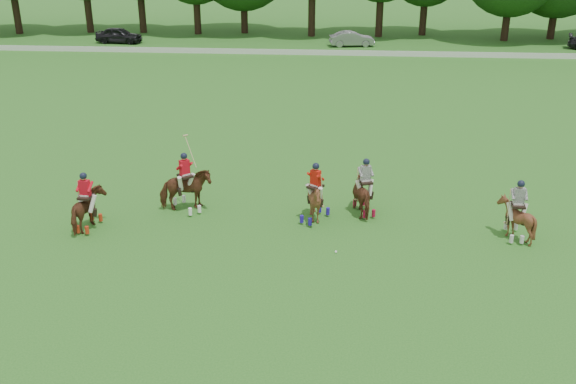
# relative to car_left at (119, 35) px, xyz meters

# --- Properties ---
(ground) EXTENTS (180.00, 180.00, 0.00)m
(ground) POSITION_rel_car_left_xyz_m (17.86, -42.50, -0.73)
(ground) COLOR #22621C
(ground) RESTS_ON ground
(boundary_rail) EXTENTS (120.00, 0.10, 0.44)m
(boundary_rail) POSITION_rel_car_left_xyz_m (17.86, -4.50, -0.51)
(boundary_rail) COLOR white
(boundary_rail) RESTS_ON ground
(car_left) EXTENTS (4.41, 2.08, 1.46)m
(car_left) POSITION_rel_car_left_xyz_m (0.00, 0.00, 0.00)
(car_left) COLOR black
(car_left) RESTS_ON ground
(car_mid) EXTENTS (4.24, 2.04, 1.34)m
(car_mid) POSITION_rel_car_left_xyz_m (21.76, 0.00, -0.06)
(car_mid) COLOR gray
(car_mid) RESTS_ON ground
(polo_red_a) EXTENTS (1.11, 1.82, 2.20)m
(polo_red_a) POSITION_rel_car_left_xyz_m (11.73, -39.03, 0.05)
(polo_red_a) COLOR #522515
(polo_red_a) RESTS_ON ground
(polo_red_b) EXTENTS (2.18, 2.16, 2.91)m
(polo_red_b) POSITION_rel_car_left_xyz_m (14.93, -37.13, 0.13)
(polo_red_b) COLOR #522515
(polo_red_b) RESTS_ON ground
(polo_red_c) EXTENTS (1.87, 1.91, 2.30)m
(polo_red_c) POSITION_rel_car_left_xyz_m (19.95, -37.65, 0.10)
(polo_red_c) COLOR #522515
(polo_red_c) RESTS_ON ground
(polo_stripe_a) EXTENTS (1.34, 1.95, 2.23)m
(polo_stripe_a) POSITION_rel_car_left_xyz_m (21.82, -36.83, 0.07)
(polo_stripe_a) COLOR #522515
(polo_stripe_a) RESTS_ON ground
(polo_stripe_b) EXTENTS (1.26, 1.40, 2.20)m
(polo_stripe_b) POSITION_rel_car_left_xyz_m (27.07, -38.55, 0.05)
(polo_stripe_b) COLOR #522515
(polo_stripe_b) RESTS_ON ground
(polo_ball) EXTENTS (0.09, 0.09, 0.09)m
(polo_ball) POSITION_rel_car_left_xyz_m (20.77, -40.20, -0.68)
(polo_ball) COLOR white
(polo_ball) RESTS_ON ground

